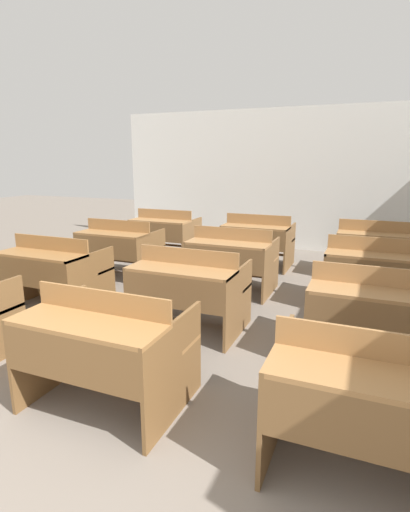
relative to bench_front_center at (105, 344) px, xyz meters
name	(u,v)px	position (x,y,z in m)	size (l,w,h in m)	color
wall_back	(285,180)	(0.07, 5.90, 0.91)	(7.04, 0.06, 2.77)	silver
bench_front_center	(105,344)	(0.00, 0.00, 0.00)	(1.10, 0.85, 0.89)	brown
bench_front_right	(371,399)	(1.78, 0.00, 0.00)	(1.10, 0.85, 0.89)	brown
bench_second_left	(54,270)	(-1.80, 1.43, 0.00)	(1.10, 0.85, 0.89)	brown
bench_second_center	(189,287)	(0.00, 1.45, 0.00)	(1.10, 0.85, 0.89)	brown
bench_second_right	(374,312)	(1.80, 1.42, 0.00)	(1.10, 0.85, 0.89)	brown
bench_third_left	(119,247)	(-1.83, 2.87, 0.00)	(1.10, 0.85, 0.89)	brown
bench_third_center	(232,258)	(0.00, 2.85, 0.00)	(1.10, 0.85, 0.89)	brown
bench_third_right	(374,271)	(1.79, 2.85, 0.00)	(1.10, 0.85, 0.89)	brown
bench_back_left	(165,232)	(-1.80, 4.29, 0.00)	(1.10, 0.85, 0.89)	brown
bench_back_center	(258,239)	(-0.03, 4.29, 0.00)	(1.10, 0.85, 0.89)	brown
bench_back_right	(375,248)	(1.81, 4.30, 0.00)	(1.10, 0.85, 0.89)	brown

